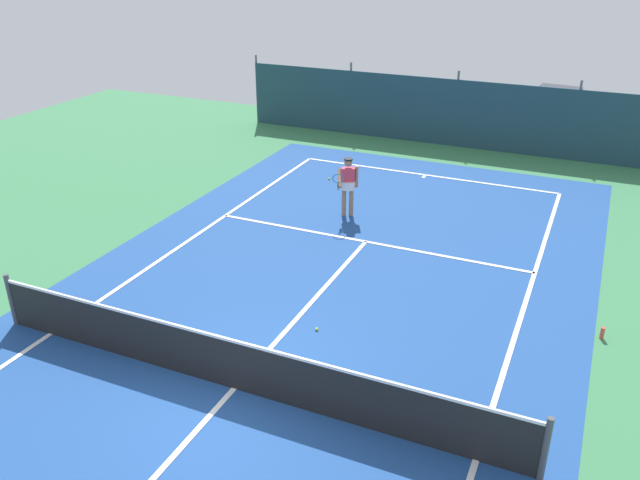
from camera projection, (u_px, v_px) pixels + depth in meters
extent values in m
plane|color=#387A4C|center=(235.00, 388.00, 11.10)|extent=(36.00, 36.00, 0.00)
cube|color=#1E478C|center=(235.00, 388.00, 11.10)|extent=(11.02, 26.60, 0.01)
cube|color=white|center=(426.00, 175.00, 20.93)|extent=(8.22, 0.10, 0.01)
cube|color=white|center=(51.00, 333.00, 12.61)|extent=(0.10, 23.80, 0.01)
cube|color=white|center=(476.00, 460.00, 9.58)|extent=(0.10, 23.80, 0.01)
cube|color=white|center=(366.00, 242.00, 16.38)|extent=(8.22, 0.10, 0.01)
cube|color=white|center=(235.00, 388.00, 11.09)|extent=(0.10, 12.80, 0.01)
cube|color=white|center=(424.00, 176.00, 20.81)|extent=(0.10, 0.30, 0.01)
cube|color=black|center=(233.00, 366.00, 10.90)|extent=(9.92, 0.03, 0.95)
cube|color=white|center=(231.00, 340.00, 10.68)|extent=(9.92, 0.04, 0.05)
cylinder|color=#47474C|center=(11.00, 300.00, 12.71)|extent=(0.10, 0.10, 1.10)
cylinder|color=#47474C|center=(545.00, 449.00, 9.01)|extent=(0.10, 0.10, 1.10)
cube|color=#1E3D4C|center=(455.00, 113.00, 23.36)|extent=(16.22, 0.06, 2.40)
cylinder|color=#595B60|center=(257.00, 89.00, 26.34)|extent=(0.08, 0.08, 2.70)
cylinder|color=#595B60|center=(350.00, 98.00, 24.84)|extent=(0.08, 0.08, 2.70)
cylinder|color=#595B60|center=(456.00, 109.00, 23.34)|extent=(0.08, 0.08, 2.70)
cylinder|color=#595B60|center=(575.00, 121.00, 21.85)|extent=(0.08, 0.08, 2.70)
cube|color=#234C1E|center=(457.00, 127.00, 24.13)|extent=(14.60, 0.70, 1.10)
cylinder|color=#9E7051|center=(351.00, 202.00, 17.75)|extent=(0.12, 0.12, 0.82)
cylinder|color=#9E7051|center=(344.00, 202.00, 17.75)|extent=(0.12, 0.12, 0.82)
cylinder|color=white|center=(348.00, 185.00, 17.55)|extent=(0.40, 0.40, 0.22)
cube|color=#D1384C|center=(348.00, 178.00, 17.46)|extent=(0.41, 0.33, 0.56)
sphere|color=#9E7051|center=(348.00, 162.00, 17.28)|extent=(0.22, 0.22, 0.22)
cylinder|color=black|center=(348.00, 159.00, 17.24)|extent=(0.23, 0.23, 0.04)
cylinder|color=#9E7051|center=(357.00, 177.00, 17.45)|extent=(0.09, 0.09, 0.58)
cylinder|color=#9E7051|center=(340.00, 178.00, 17.34)|extent=(0.30, 0.52, 0.41)
cylinder|color=black|center=(338.00, 186.00, 17.12)|extent=(0.14, 0.26, 0.13)
torus|color=teal|center=(338.00, 178.00, 17.02)|extent=(0.33, 0.24, 0.29)
sphere|color=#CCDB33|center=(329.00, 179.00, 20.53)|extent=(0.07, 0.07, 0.07)
sphere|color=#CCDB33|center=(317.00, 329.00, 12.71)|extent=(0.07, 0.07, 0.07)
cube|color=silver|center=(553.00, 114.00, 25.17)|extent=(2.35, 4.41, 0.80)
cube|color=#2D333D|center=(556.00, 97.00, 24.88)|extent=(1.77, 2.08, 0.56)
cylinder|color=black|center=(537.00, 114.00, 26.77)|extent=(0.30, 0.66, 0.64)
cylinder|color=black|center=(583.00, 120.00, 25.91)|extent=(0.30, 0.66, 0.64)
cylinder|color=black|center=(519.00, 129.00, 24.77)|extent=(0.30, 0.66, 0.64)
cylinder|color=black|center=(568.00, 136.00, 23.91)|extent=(0.30, 0.66, 0.64)
cylinder|color=#D84C38|center=(602.00, 333.00, 12.42)|extent=(0.08, 0.08, 0.24)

